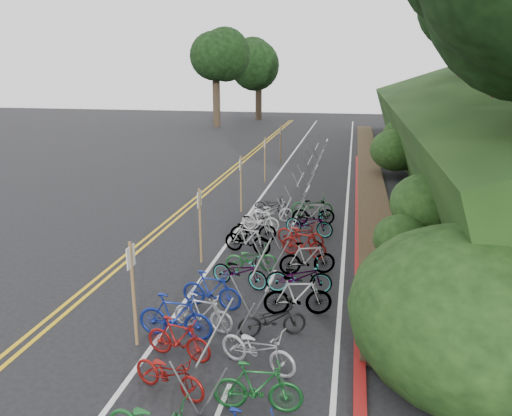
{
  "coord_description": "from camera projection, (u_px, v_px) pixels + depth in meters",
  "views": [
    {
      "loc": [
        5.3,
        -9.71,
        6.25
      ],
      "look_at": [
        2.0,
        7.27,
        1.3
      ],
      "focal_mm": 35.0,
      "sensor_mm": 36.0,
      "label": 1
    }
  ],
  "objects": [
    {
      "name": "red_curb",
      "position": [
        358.0,
        211.0,
        22.12
      ],
      "size": [
        0.25,
        28.0,
        0.1
      ],
      "primitive_type": "cube",
      "color": "maroon",
      "rests_on": "ground"
    },
    {
      "name": "bike_racks_rest",
      "position": [
        300.0,
        185.0,
        23.34
      ],
      "size": [
        1.14,
        23.0,
        1.17
      ],
      "color": "gray",
      "rests_on": "ground"
    },
    {
      "name": "road_markings",
      "position": [
        237.0,
        218.0,
        21.26
      ],
      "size": [
        7.47,
        80.0,
        0.01
      ],
      "color": "gold",
      "rests_on": "ground"
    },
    {
      "name": "bike_front",
      "position": [
        175.0,
        316.0,
        11.74
      ],
      "size": [
        0.63,
        1.9,
        1.12
      ],
      "primitive_type": "imported",
      "rotation": [
        0.0,
        0.0,
        1.51
      ],
      "color": "navy",
      "rests_on": "ground"
    },
    {
      "name": "signposts_rest",
      "position": [
        254.0,
        167.0,
        24.56
      ],
      "size": [
        0.08,
        18.4,
        2.5
      ],
      "color": "brown",
      "rests_on": "ground"
    },
    {
      "name": "ground",
      "position": [
        115.0,
        339.0,
        11.85
      ],
      "size": [
        120.0,
        120.0,
        0.0
      ],
      "primitive_type": "plane",
      "color": "black",
      "rests_on": "ground"
    },
    {
      "name": "bike_valet",
      "position": [
        269.0,
        264.0,
        15.04
      ],
      "size": [
        3.24,
        15.93,
        1.07
      ],
      "color": "#144C1E",
      "rests_on": "ground"
    },
    {
      "name": "signpost_near",
      "position": [
        133.0,
        287.0,
        11.21
      ],
      "size": [
        0.08,
        0.4,
        2.53
      ],
      "color": "brown",
      "rests_on": "ground"
    },
    {
      "name": "embankment",
      "position": [
        498.0,
        137.0,
        26.73
      ],
      "size": [
        14.3,
        48.14,
        9.11
      ],
      "color": "black",
      "rests_on": "ground"
    },
    {
      "name": "bike_rack_front",
      "position": [
        217.0,
        341.0,
        10.27
      ],
      "size": [
        1.1,
        2.78,
        1.09
      ],
      "color": "gray",
      "rests_on": "ground"
    }
  ]
}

